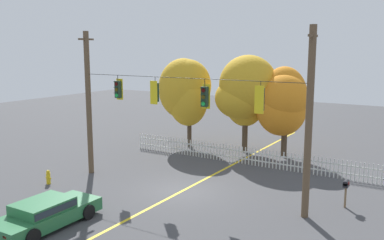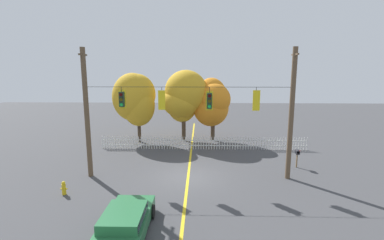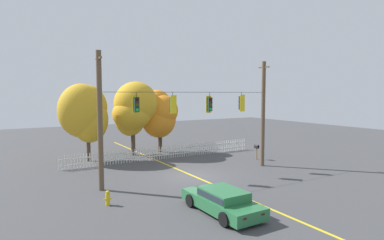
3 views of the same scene
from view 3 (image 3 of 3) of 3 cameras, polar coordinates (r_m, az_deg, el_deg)
The scene contains 14 objects.
ground at distance 22.52m, azimuth 0.26°, elevation -9.87°, with size 80.00×80.00×0.00m, color #424244.
lane_centerline_stripe at distance 22.52m, azimuth 0.26°, elevation -9.86°, with size 0.16×36.00×0.01m, color gold.
signal_support_span at distance 21.85m, azimuth 0.27°, elevation 0.64°, with size 12.92×1.10×8.12m.
traffic_signal_eastbound_side at distance 20.03m, azimuth -9.79°, elevation 2.71°, with size 0.43×0.38×1.33m.
traffic_signal_northbound_primary at distance 21.03m, azimuth -3.43°, elevation 2.79°, with size 0.43×0.38×1.38m.
traffic_signal_southbound_primary at distance 22.52m, azimuth 3.12°, elevation 2.79°, with size 0.43×0.38×1.43m.
traffic_signal_westbound_side at distance 24.18m, azimuth 8.70°, elevation 2.98°, with size 0.43×0.38×1.41m.
white_picket_fence at distance 28.39m, azimuth -4.55°, elevation -5.69°, with size 17.64×0.06×1.10m.
autumn_maple_near_fence at distance 28.05m, azimuth -18.38°, elevation 1.40°, with size 4.00×3.47×6.48m.
autumn_maple_mid at distance 29.87m, azimuth -10.28°, elevation 1.85°, with size 4.22×3.84×6.75m.
autumn_oak_far_east at distance 31.07m, azimuth -5.78°, elevation 1.04°, with size 3.49×3.16×6.02m.
parked_car at distance 15.87m, azimuth 5.37°, elevation -13.92°, with size 2.02×4.57×1.15m.
fire_hydrant at distance 17.39m, azimuth -14.65°, elevation -13.17°, with size 0.38×0.22×0.77m.
roadside_mailbox at distance 28.34m, azimuth 11.33°, elevation -4.77°, with size 0.25×0.44×1.29m.
Camera 3 is at (-11.22, -18.68, 5.67)m, focal length 30.22 mm.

